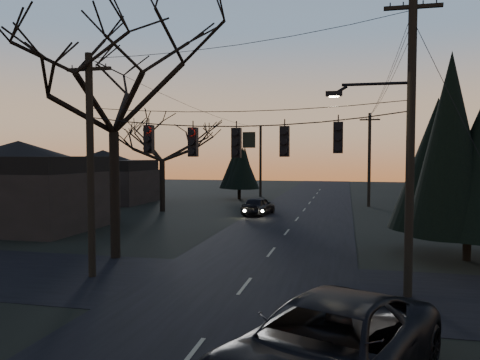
% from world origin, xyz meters
% --- Properties ---
extents(main_road, '(8.00, 120.00, 0.02)m').
position_xyz_m(main_road, '(0.00, 20.00, 0.01)').
color(main_road, black).
rests_on(main_road, ground).
extents(cross_road, '(60.00, 7.00, 0.02)m').
position_xyz_m(cross_road, '(0.00, 10.00, 0.01)').
color(cross_road, black).
rests_on(cross_road, ground).
extents(utility_pole_right, '(5.00, 0.30, 10.00)m').
position_xyz_m(utility_pole_right, '(5.50, 10.00, 0.00)').
color(utility_pole_right, black).
rests_on(utility_pole_right, ground).
extents(utility_pole_left, '(1.80, 0.30, 8.50)m').
position_xyz_m(utility_pole_left, '(-6.00, 10.00, 0.00)').
color(utility_pole_left, black).
rests_on(utility_pole_left, ground).
extents(utility_pole_far_r, '(1.80, 0.30, 8.50)m').
position_xyz_m(utility_pole_far_r, '(5.50, 38.00, 0.00)').
color(utility_pole_far_r, black).
rests_on(utility_pole_far_r, ground).
extents(utility_pole_far_l, '(0.30, 0.30, 8.00)m').
position_xyz_m(utility_pole_far_l, '(-6.00, 46.00, 0.00)').
color(utility_pole_far_l, black).
rests_on(utility_pole_far_l, ground).
extents(span_signal_assembly, '(11.50, 0.44, 1.66)m').
position_xyz_m(span_signal_assembly, '(-0.24, 10.00, 5.18)').
color(span_signal_assembly, black).
rests_on(span_signal_assembly, ground).
extents(bare_tree_left, '(9.31, 9.31, 11.41)m').
position_xyz_m(bare_tree_left, '(-6.73, 13.24, 7.98)').
color(bare_tree_left, black).
rests_on(bare_tree_left, ground).
extents(evergreen_right, '(4.85, 4.85, 8.53)m').
position_xyz_m(evergreen_right, '(8.74, 16.23, 4.86)').
color(evergreen_right, black).
rests_on(evergreen_right, ground).
extents(bare_tree_dist, '(7.37, 7.37, 8.44)m').
position_xyz_m(bare_tree_dist, '(-11.46, 30.39, 5.90)').
color(bare_tree_dist, black).
rests_on(bare_tree_dist, ground).
extents(evergreen_dist, '(3.97, 3.97, 5.47)m').
position_xyz_m(evergreen_dist, '(-7.67, 42.52, 3.33)').
color(evergreen_dist, black).
rests_on(evergreen_dist, ground).
extents(house_left_near, '(10.00, 8.00, 5.60)m').
position_xyz_m(house_left_near, '(-17.00, 20.00, 2.80)').
color(house_left_near, black).
rests_on(house_left_near, ground).
extents(house_left_far, '(9.00, 7.00, 5.20)m').
position_xyz_m(house_left_far, '(-20.00, 36.00, 2.60)').
color(house_left_far, black).
rests_on(house_left_far, ground).
extents(suv_near, '(5.26, 7.22, 1.82)m').
position_xyz_m(suv_near, '(3.16, 2.91, 0.91)').
color(suv_near, black).
rests_on(suv_near, ground).
extents(sedan_oncoming_a, '(2.33, 4.40, 1.42)m').
position_xyz_m(sedan_oncoming_a, '(-3.20, 29.78, 0.71)').
color(sedan_oncoming_a, black).
rests_on(sedan_oncoming_a, ground).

